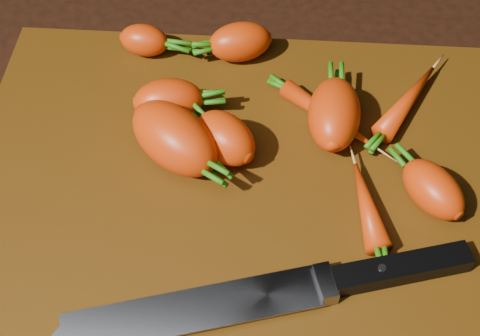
{
  "coord_description": "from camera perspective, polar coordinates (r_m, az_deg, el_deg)",
  "views": [
    {
      "loc": [
        0.02,
        -0.34,
        0.5
      ],
      "look_at": [
        0.0,
        0.01,
        0.03
      ],
      "focal_mm": 50.0,
      "sensor_mm": 36.0,
      "label": 1
    }
  ],
  "objects": [
    {
      "name": "carrot_5",
      "position": [
        0.71,
        -8.18,
        10.74
      ],
      "size": [
        0.06,
        0.04,
        0.03
      ],
      "primitive_type": "ellipsoid",
      "rotation": [
        0.0,
        0.0,
        -0.16
      ],
      "color": "red",
      "rests_on": "cutting_board"
    },
    {
      "name": "ground",
      "position": [
        0.61,
        -0.06,
        -2.73
      ],
      "size": [
        2.0,
        2.0,
        0.01
      ],
      "primitive_type": "cube",
      "color": "black"
    },
    {
      "name": "carrot_1",
      "position": [
        0.6,
        -1.29,
        2.57
      ],
      "size": [
        0.08,
        0.08,
        0.04
      ],
      "primitive_type": "ellipsoid",
      "rotation": [
        0.0,
        0.0,
        2.4
      ],
      "color": "red",
      "rests_on": "cutting_board"
    },
    {
      "name": "carrot_4",
      "position": [
        0.69,
        0.0,
        10.71
      ],
      "size": [
        0.07,
        0.06,
        0.04
      ],
      "primitive_type": "ellipsoid",
      "rotation": [
        0.0,
        0.0,
        3.42
      ],
      "color": "red",
      "rests_on": "cutting_board"
    },
    {
      "name": "carrot_0",
      "position": [
        0.64,
        -6.11,
        5.76
      ],
      "size": [
        0.07,
        0.05,
        0.04
      ],
      "primitive_type": "ellipsoid",
      "rotation": [
        0.0,
        0.0,
        0.16
      ],
      "color": "red",
      "rests_on": "cutting_board"
    },
    {
      "name": "carrot_6",
      "position": [
        0.6,
        16.15,
        -1.76
      ],
      "size": [
        0.07,
        0.08,
        0.04
      ],
      "primitive_type": "ellipsoid",
      "rotation": [
        0.0,
        0.0,
        2.2
      ],
      "color": "red",
      "rests_on": "cutting_board"
    },
    {
      "name": "knife",
      "position": [
        0.53,
        -1.9,
        -11.62
      ],
      "size": [
        0.32,
        0.12,
        0.02
      ],
      "rotation": [
        0.0,
        0.0,
        0.28
      ],
      "color": "gray",
      "rests_on": "cutting_board"
    },
    {
      "name": "carrot_8",
      "position": [
        0.64,
        7.6,
        4.37
      ],
      "size": [
        0.1,
        0.08,
        0.02
      ],
      "primitive_type": "ellipsoid",
      "rotation": [
        0.0,
        0.0,
        -0.69
      ],
      "color": "red",
      "rests_on": "cutting_board"
    },
    {
      "name": "cutting_board",
      "position": [
        0.6,
        -0.06,
        -2.14
      ],
      "size": [
        0.5,
        0.4,
        0.01
      ],
      "primitive_type": "cube",
      "color": "#512E09",
      "rests_on": "ground"
    },
    {
      "name": "carrot_7",
      "position": [
        0.67,
        14.15,
        5.65
      ],
      "size": [
        0.08,
        0.1,
        0.02
      ],
      "primitive_type": "ellipsoid",
      "rotation": [
        0.0,
        0.0,
        1.01
      ],
      "color": "red",
      "rests_on": "cutting_board"
    },
    {
      "name": "carrot_3",
      "position": [
        0.63,
        8.04,
        4.58
      ],
      "size": [
        0.05,
        0.09,
        0.05
      ],
      "primitive_type": "ellipsoid",
      "rotation": [
        0.0,
        0.0,
        1.52
      ],
      "color": "red",
      "rests_on": "cutting_board"
    },
    {
      "name": "carrot_2",
      "position": [
        0.6,
        -5.61,
        2.55
      ],
      "size": [
        0.11,
        0.1,
        0.06
      ],
      "primitive_type": "ellipsoid",
      "rotation": [
        0.0,
        0.0,
        -0.71
      ],
      "color": "red",
      "rests_on": "cutting_board"
    },
    {
      "name": "carrot_9",
      "position": [
        0.58,
        10.76,
        -3.11
      ],
      "size": [
        0.04,
        0.09,
        0.02
      ],
      "primitive_type": "ellipsoid",
      "rotation": [
        0.0,
        0.0,
        1.75
      ],
      "color": "red",
      "rests_on": "cutting_board"
    }
  ]
}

